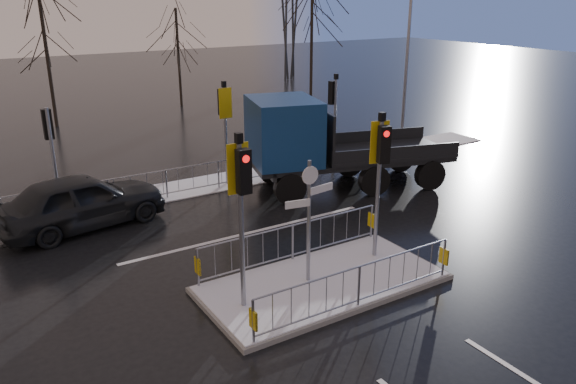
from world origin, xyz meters
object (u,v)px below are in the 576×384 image
car_far_lane (82,201)px  street_lamp_right (409,52)px  traffic_island (322,271)px  flatbed_truck (312,142)px

car_far_lane → street_lamp_right: 15.16m
street_lamp_right → traffic_island: bearing=-141.3°
car_far_lane → street_lamp_right: size_ratio=0.62×
flatbed_truck → traffic_island: bearing=-122.2°
traffic_island → car_far_lane: size_ratio=1.20×
flatbed_truck → street_lamp_right: bearing=19.8°
traffic_island → flatbed_truck: bearing=57.8°
traffic_island → car_far_lane: traffic_island is taller
car_far_lane → traffic_island: bearing=-158.2°
car_far_lane → street_lamp_right: (14.66, 1.57, 3.54)m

